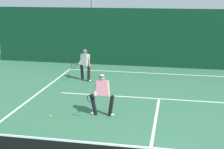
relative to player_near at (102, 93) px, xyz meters
name	(u,v)px	position (x,y,z in m)	size (l,w,h in m)	color
court_line_baseline_far	(163,74)	(2.01, 6.68, -0.87)	(10.93, 0.10, 0.01)	white
court_line_service	(159,99)	(2.01, 2.32, -0.87)	(8.91, 0.10, 0.01)	white
court_line_centre	(154,129)	(2.01, -0.90, -0.87)	(0.10, 6.40, 0.01)	white
player_near	(102,93)	(0.00, 0.00, 0.00)	(0.95, 0.83, 1.60)	black
player_far	(85,64)	(-1.90, 4.49, 0.03)	(1.00, 0.83, 1.64)	black
tennis_ball	(51,116)	(-1.85, -0.52, -0.84)	(0.07, 0.07, 0.07)	#D1E033
back_fence_windscreen	(166,38)	(2.01, 8.31, 0.87)	(21.49, 0.12, 3.49)	#0D3721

